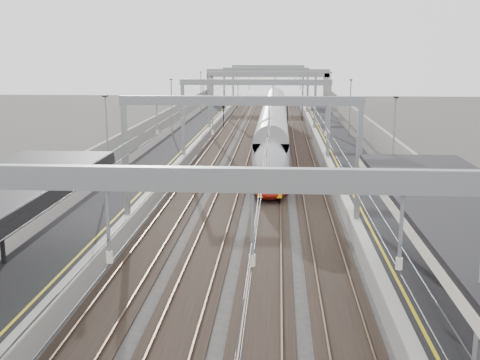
# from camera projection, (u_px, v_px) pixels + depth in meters

# --- Properties ---
(platform_left) EXTENTS (4.00, 120.00, 1.00)m
(platform_left) POSITION_uv_depth(u_px,v_px,m) (171.00, 155.00, 56.07)
(platform_left) COLOR black
(platform_left) RESTS_ON ground
(platform_right) EXTENTS (4.00, 120.00, 1.00)m
(platform_right) POSITION_uv_depth(u_px,v_px,m) (343.00, 156.00, 55.06)
(platform_right) COLOR black
(platform_right) RESTS_ON ground
(tracks) EXTENTS (11.40, 140.00, 0.20)m
(tracks) POSITION_uv_depth(u_px,v_px,m) (256.00, 160.00, 55.66)
(tracks) COLOR black
(tracks) RESTS_ON ground
(overhead_line) EXTENTS (13.00, 140.00, 6.60)m
(overhead_line) POSITION_uv_depth(u_px,v_px,m) (259.00, 90.00, 60.84)
(overhead_line) COLOR gray
(overhead_line) RESTS_ON platform_left
(overbridge) EXTENTS (22.00, 2.20, 6.90)m
(overbridge) POSITION_uv_depth(u_px,v_px,m) (268.00, 78.00, 108.24)
(overbridge) COLOR gray
(overbridge) RESTS_ON ground
(wall_left) EXTENTS (0.30, 120.00, 3.20)m
(wall_left) POSITION_uv_depth(u_px,v_px,m) (137.00, 143.00, 56.04)
(wall_left) COLOR gray
(wall_left) RESTS_ON ground
(wall_right) EXTENTS (0.30, 120.00, 3.20)m
(wall_right) POSITION_uv_depth(u_px,v_px,m) (379.00, 145.00, 54.63)
(wall_right) COLOR gray
(wall_right) RESTS_ON ground
(train) EXTENTS (2.53, 46.14, 4.01)m
(train) POSITION_uv_depth(u_px,v_px,m) (273.00, 133.00, 59.96)
(train) COLOR maroon
(train) RESTS_ON ground
(bench) EXTENTS (0.97, 2.08, 1.04)m
(bench) POSITION_uv_depth(u_px,v_px,m) (452.00, 261.00, 24.22)
(bench) COLOR black
(bench) RESTS_ON platform_right
(signal_green) EXTENTS (0.32, 0.32, 3.48)m
(signal_green) POSITION_uv_depth(u_px,v_px,m) (223.00, 110.00, 78.53)
(signal_green) COLOR black
(signal_green) RESTS_ON ground
(signal_red_near) EXTENTS (0.32, 0.32, 3.48)m
(signal_red_near) POSITION_uv_depth(u_px,v_px,m) (287.00, 108.00, 81.75)
(signal_red_near) COLOR black
(signal_red_near) RESTS_ON ground
(signal_red_far) EXTENTS (0.32, 0.32, 3.48)m
(signal_red_far) POSITION_uv_depth(u_px,v_px,m) (302.00, 105.00, 86.63)
(signal_red_far) COLOR black
(signal_red_far) RESTS_ON ground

